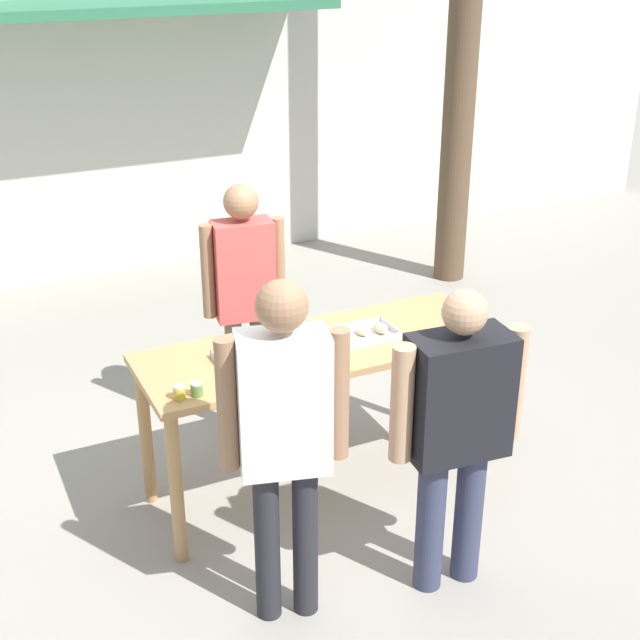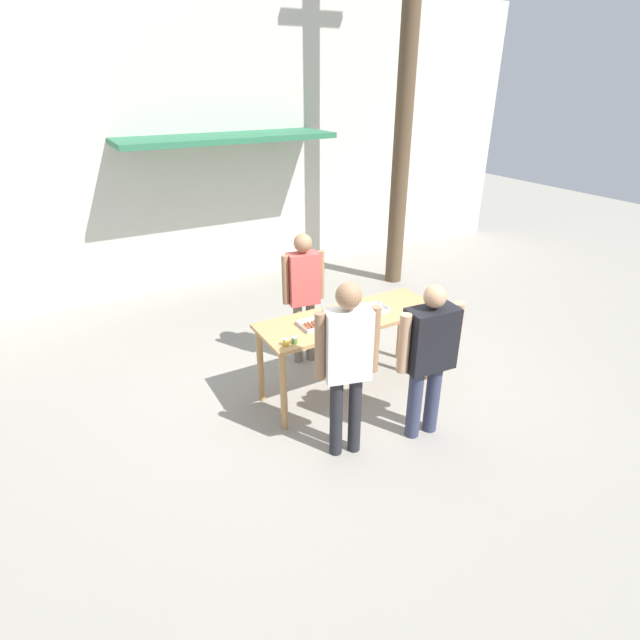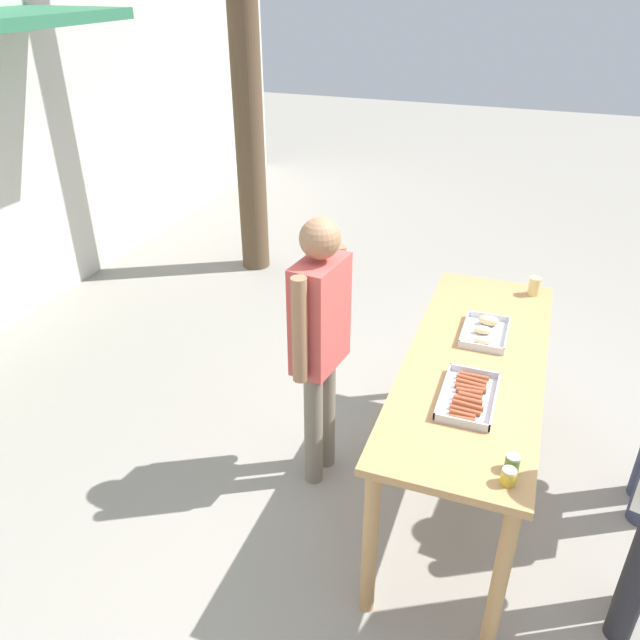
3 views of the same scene
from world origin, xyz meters
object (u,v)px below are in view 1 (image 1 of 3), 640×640
object	(u,v)px
condiment_jar_ketchup	(197,389)
beer_cup	(477,323)
person_server_behind_table	(244,286)
condiment_jar_mustard	(179,392)
person_customer_with_cup	(457,421)
food_tray_sausages	(258,357)
food_tray_buns	(365,333)
person_customer_holding_hotdog	(284,427)

from	to	relation	value
condiment_jar_ketchup	beer_cup	xyz separation A→B (m)	(1.65, 0.01, 0.02)
condiment_jar_ketchup	person_server_behind_table	distance (m)	1.26
condiment_jar_mustard	person_server_behind_table	bearing A→B (deg)	54.85
condiment_jar_mustard	person_customer_with_cup	size ratio (longest dim) A/B	0.04
food_tray_sausages	food_tray_buns	world-z (taller)	food_tray_buns
person_server_behind_table	person_customer_holding_hotdog	distance (m)	1.75
person_customer_holding_hotdog	food_tray_sausages	bearing A→B (deg)	-89.18
condiment_jar_ketchup	person_server_behind_table	xyz separation A→B (m)	(0.66, 1.07, 0.03)
condiment_jar_ketchup	person_customer_with_cup	size ratio (longest dim) A/B	0.04
food_tray_buns	beer_cup	xyz separation A→B (m)	(0.59, -0.22, 0.04)
condiment_jar_ketchup	beer_cup	distance (m)	1.65
person_server_behind_table	food_tray_buns	bearing A→B (deg)	-56.74
person_customer_holding_hotdog	food_tray_buns	bearing A→B (deg)	-120.17
food_tray_sausages	condiment_jar_mustard	distance (m)	0.55
beer_cup	person_server_behind_table	xyz separation A→B (m)	(-0.99, 1.05, 0.01)
food_tray_buns	condiment_jar_mustard	xyz separation A→B (m)	(-1.15, -0.23, 0.01)
person_customer_holding_hotdog	person_customer_with_cup	distance (m)	0.83
food_tray_buns	beer_cup	world-z (taller)	beer_cup
beer_cup	food_tray_buns	bearing A→B (deg)	159.46
beer_cup	condiment_jar_mustard	bearing A→B (deg)	-179.81
person_server_behind_table	person_customer_with_cup	world-z (taller)	person_server_behind_table
food_tray_buns	condiment_jar_mustard	distance (m)	1.17
beer_cup	person_server_behind_table	bearing A→B (deg)	133.25
condiment_jar_mustard	person_customer_with_cup	bearing A→B (deg)	-34.99
food_tray_sausages	beer_cup	world-z (taller)	beer_cup
food_tray_buns	person_customer_holding_hotdog	xyz separation A→B (m)	(-0.86, -0.86, 0.09)
beer_cup	person_customer_with_cup	bearing A→B (deg)	-129.78
food_tray_buns	condiment_jar_ketchup	size ratio (longest dim) A/B	5.23
food_tray_sausages	person_server_behind_table	distance (m)	0.87
food_tray_buns	condiment_jar_mustard	world-z (taller)	condiment_jar_mustard
condiment_jar_ketchup	person_customer_with_cup	world-z (taller)	person_customer_with_cup
food_tray_buns	beer_cup	bearing A→B (deg)	-20.54
food_tray_buns	beer_cup	distance (m)	0.63
condiment_jar_mustard	person_customer_holding_hotdog	world-z (taller)	person_customer_holding_hotdog
food_tray_sausages	beer_cup	bearing A→B (deg)	-10.12
food_tray_buns	food_tray_sausages	bearing A→B (deg)	-179.94
person_server_behind_table	person_customer_holding_hotdog	bearing A→B (deg)	-97.73
food_tray_sausages	person_customer_with_cup	bearing A→B (deg)	-59.07
food_tray_buns	condiment_jar_ketchup	xyz separation A→B (m)	(-1.06, -0.24, 0.01)
condiment_jar_ketchup	beer_cup	size ratio (longest dim) A/B	0.61
condiment_jar_mustard	person_customer_holding_hotdog	xyz separation A→B (m)	(0.28, -0.63, 0.08)
condiment_jar_ketchup	beer_cup	bearing A→B (deg)	0.46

